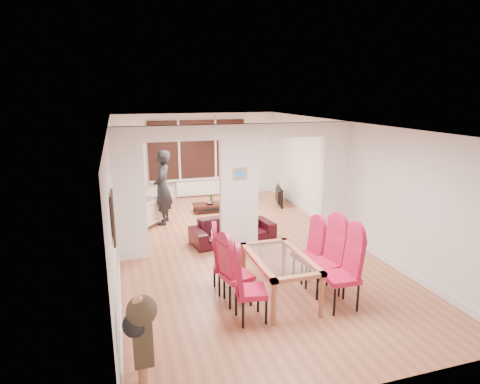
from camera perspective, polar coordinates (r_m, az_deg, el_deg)
name	(u,v)px	position (r m, az deg, el deg)	size (l,w,h in m)	color
floor	(239,246)	(8.70, -0.15, -7.66)	(5.00, 9.00, 0.01)	#AC6245
room_walls	(239,187)	(8.31, -0.16, 0.69)	(5.00, 9.00, 2.60)	silver
divider_wall	(239,187)	(8.31, -0.16, 0.69)	(5.00, 0.18, 2.60)	white
bay_window_blinds	(197,149)	(12.53, -6.08, 6.05)	(3.00, 0.08, 1.80)	black
radiator	(199,187)	(12.71, -5.91, 0.66)	(1.40, 0.08, 0.50)	white
pendant_light	(215,131)	(11.41, -3.56, 8.62)	(0.36, 0.36, 0.36)	orange
stair_newel	(138,317)	(5.27, -14.25, -16.83)	(0.40, 1.20, 1.10)	#BE7857
wall_poster	(113,217)	(5.58, -17.60, -3.45)	(0.04, 0.52, 0.67)	gray
pillar_photo	(240,174)	(8.16, 0.04, 2.59)	(0.30, 0.03, 0.25)	#4C8CD8
dining_table	(279,277)	(6.54, 5.61, -11.99)	(0.85, 1.51, 0.71)	#A75B3D
dining_chair_la	(251,286)	(5.86, 1.58, -13.25)	(0.42, 0.42, 1.06)	#B01237
dining_chair_lb	(237,272)	(6.31, -0.38, -11.26)	(0.42, 0.42, 1.04)	#B01237
dining_chair_lc	(227,261)	(6.67, -1.91, -9.73)	(0.42, 0.42, 1.06)	#B01237
dining_chair_ra	(341,272)	(6.33, 14.15, -10.92)	(0.47, 0.47, 1.18)	#B01237
dining_chair_rb	(324,259)	(6.70, 11.81, -9.33)	(0.47, 0.47, 1.18)	#B01237
dining_chair_rc	(307,252)	(7.15, 9.50, -8.41)	(0.41, 0.41, 1.02)	#B01237
sofa	(233,230)	(8.88, -1.02, -5.37)	(1.85, 0.72, 0.54)	black
armchair	(142,212)	(10.18, -13.78, -2.78)	(0.74, 0.76, 0.69)	beige
person	(162,188)	(10.08, -10.97, 0.62)	(0.44, 0.68, 1.85)	black
television	(277,196)	(11.78, 5.22, -0.54)	(0.12, 0.94, 0.54)	black
coffee_table	(212,207)	(11.13, -4.07, -2.21)	(0.99, 0.50, 0.23)	black
bottle	(211,198)	(11.12, -4.11, -0.92)	(0.06, 0.06, 0.26)	#143F19
bowl	(210,204)	(11.00, -4.34, -1.64)	(0.21, 0.21, 0.05)	black
shoes	(244,248)	(8.46, 0.53, -8.00)	(0.22, 0.24, 0.09)	black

